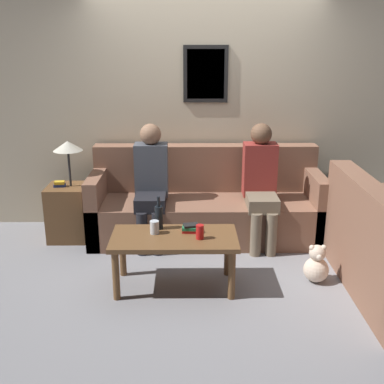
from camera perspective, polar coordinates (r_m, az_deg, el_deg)
The scene contains 12 objects.
ground_plane at distance 4.86m, azimuth 1.85°, elevation -7.44°, with size 16.00×16.00×0.00m, color gray.
wall_back at distance 5.39m, azimuth 1.57°, elevation 9.61°, with size 9.00×0.08×2.60m.
couch_main at distance 5.20m, azimuth 1.66°, elevation -1.76°, with size 2.44×0.83×0.95m.
coffee_table at distance 4.12m, azimuth -2.11°, elevation -6.15°, with size 1.07×0.55×0.47m.
side_table_with_lamp at distance 5.28m, azimuth -14.46°, elevation -1.72°, with size 0.41×0.41×1.07m.
wine_bottle at distance 4.21m, azimuth -3.96°, elevation -2.94°, with size 0.07×0.07×0.29m.
drinking_glass at distance 4.14m, azimuth -4.46°, elevation -4.18°, with size 0.08×0.08×0.11m.
book_stack at distance 4.16m, azimuth -0.13°, elevation -4.31°, with size 0.15×0.11×0.07m.
soda_can at distance 4.02m, azimuth 0.94°, elevation -4.75°, with size 0.07×0.07×0.12m.
person_left at distance 4.95m, azimuth -4.89°, elevation 1.39°, with size 0.34×0.58×1.25m.
person_right at distance 4.97m, azimuth 8.15°, elevation 1.36°, with size 0.34×0.60×1.25m.
teddy_bear at distance 4.44m, azimuth 14.52°, elevation -8.45°, with size 0.22×0.22×0.35m.
Camera 1 is at (-0.20, -4.39, 2.08)m, focal length 45.00 mm.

